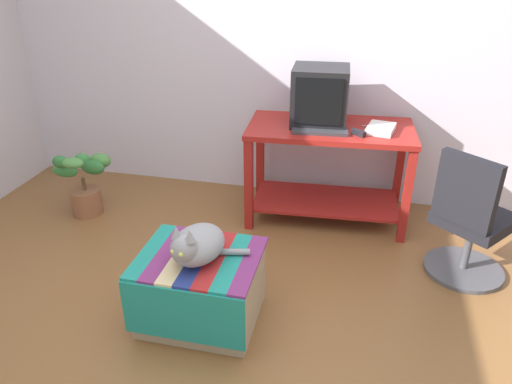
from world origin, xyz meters
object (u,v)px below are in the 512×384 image
keyboard (320,131)px  stapler (358,133)px  ottoman_with_blanket (200,288)px  cat (196,245)px  office_chair (469,225)px  potted_plant (85,184)px  desk (329,157)px  tv_monitor (320,97)px  book (381,129)px

keyboard → stapler: (0.27, -0.00, 0.01)m
ottoman_with_blanket → cat: cat is taller
keyboard → cat: 1.39m
office_chair → potted_plant: bearing=35.1°
ottoman_with_blanket → potted_plant: (-1.32, 1.00, 0.05)m
desk → office_chair: (0.96, -0.58, -0.14)m
cat → tv_monitor: bearing=84.7°
cat → office_chair: size_ratio=0.50×
desk → keyboard: 0.31m
book → cat: book is taller
potted_plant → stapler: size_ratio=5.05×
keyboard → potted_plant: bearing=-177.9°
keyboard → book: book is taller
desk → keyboard: bearing=-118.1°
keyboard → desk: bearing=60.2°
ottoman_with_blanket → cat: size_ratio=1.53×
tv_monitor → stapler: size_ratio=3.89×
ottoman_with_blanket → tv_monitor: bearing=71.3°
cat → office_chair: office_chair is taller
tv_monitor → stapler: 0.41m
stapler → cat: bearing=-173.9°
keyboard → potted_plant: size_ratio=0.72×
book → desk: bearing=-173.4°
stapler → potted_plant: bearing=134.1°
potted_plant → office_chair: (2.87, -0.20, 0.12)m
desk → potted_plant: 1.96m
tv_monitor → office_chair: bearing=-34.0°
cat → stapler: 1.51m
keyboard → cat: bearing=-117.1°
desk → ottoman_with_blanket: size_ratio=1.87×
potted_plant → desk: bearing=11.4°
tv_monitor → cat: size_ratio=0.97×
desk → potted_plant: bearing=-172.2°
tv_monitor → cat: (-0.48, -1.46, -0.44)m
keyboard → cat: size_ratio=0.90×
book → office_chair: size_ratio=0.28×
office_chair → cat: bearing=67.6°
tv_monitor → office_chair: tv_monitor is taller
desk → stapler: bearing=-39.1°
tv_monitor → stapler: (0.31, -0.19, -0.19)m
potted_plant → ottoman_with_blanket: bearing=-37.1°
ottoman_with_blanket → stapler: bearing=57.3°
tv_monitor → office_chair: 1.37m
stapler → ottoman_with_blanket: bearing=-174.9°
desk → book: size_ratio=5.12×
book → potted_plant: book is taller
tv_monitor → potted_plant: (-1.80, -0.43, -0.72)m
keyboard → book: (0.43, 0.12, 0.01)m
keyboard → stapler: bearing=-5.8°
keyboard → office_chair: (1.03, -0.43, -0.40)m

